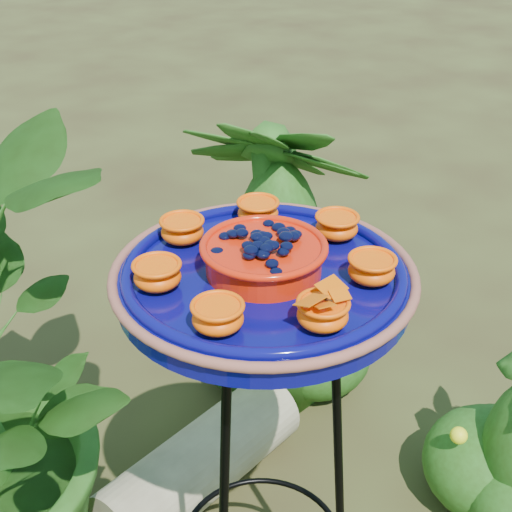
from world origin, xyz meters
The scene contains 4 objects.
tripod_stand centered at (-0.04, -0.11, 0.55)m, with size 0.41×0.41×0.91m.
feeder_dish centered at (-0.04, -0.11, 0.95)m, with size 0.57×0.57×0.11m.
driftwood_log centered at (0.16, 0.29, 0.10)m, with size 0.20×0.20×0.60m, color tan.
shrub_back_right centered at (0.65, 0.45, 0.47)m, with size 0.52×0.52×0.93m, color #244813.
Camera 1 is at (-0.75, -0.74, 1.54)m, focal length 50.00 mm.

